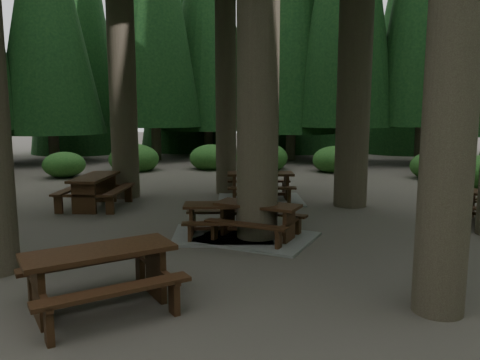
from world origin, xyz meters
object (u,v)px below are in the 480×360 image
(picnic_table_b, at_px, (95,187))
(picnic_table_e, at_px, (100,270))
(picnic_table_c, at_px, (260,191))
(picnic_table_f, at_px, (257,227))
(picnic_table_a, at_px, (222,226))

(picnic_table_b, relative_size, picnic_table_e, 0.95)
(picnic_table_c, distance_m, picnic_table_f, 4.09)
(picnic_table_c, xyz_separation_m, picnic_table_e, (-0.13, -7.90, 0.27))
(picnic_table_b, bearing_deg, picnic_table_f, -122.74)
(picnic_table_c, relative_size, picnic_table_f, 1.20)
(picnic_table_a, relative_size, picnic_table_b, 1.05)
(picnic_table_a, distance_m, picnic_table_c, 3.97)
(picnic_table_e, height_order, picnic_table_f, picnic_table_e)
(picnic_table_a, distance_m, picnic_table_b, 4.59)
(picnic_table_e, bearing_deg, picnic_table_c, 40.29)
(picnic_table_f, bearing_deg, picnic_table_e, -96.76)
(picnic_table_a, height_order, picnic_table_b, picnic_table_b)
(picnic_table_e, bearing_deg, picnic_table_a, 36.30)
(picnic_table_a, bearing_deg, picnic_table_e, -113.16)
(picnic_table_b, bearing_deg, picnic_table_c, -74.67)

